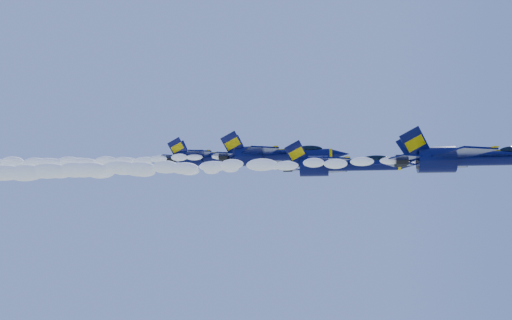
# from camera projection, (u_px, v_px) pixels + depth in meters

# --- Properties ---
(jet_lead) EXTENTS (18.95, 15.54, 7.04)m
(jet_lead) POSITION_uv_depth(u_px,v_px,m) (471.00, 158.00, 62.69)
(jet_lead) COLOR #080B39
(smoke_trail_jet_lead) EXTENTS (63.24, 2.57, 2.31)m
(smoke_trail_jet_lead) POSITION_uv_depth(u_px,v_px,m) (124.00, 169.00, 67.45)
(smoke_trail_jet_lead) COLOR white
(jet_second) EXTENTS (16.95, 13.90, 6.30)m
(jet_second) POSITION_uv_depth(u_px,v_px,m) (341.00, 165.00, 71.95)
(jet_second) COLOR #080B39
(smoke_trail_jet_second) EXTENTS (63.24, 2.30, 2.07)m
(smoke_trail_jet_second) POSITION_uv_depth(u_px,v_px,m) (49.00, 174.00, 76.61)
(smoke_trail_jet_second) COLOR white
(jet_third) EXTENTS (18.98, 15.57, 7.05)m
(jet_third) POSITION_uv_depth(u_px,v_px,m) (275.00, 155.00, 83.28)
(jet_third) COLOR #080B39
(smoke_trail_jet_third) EXTENTS (63.24, 2.57, 2.31)m
(smoke_trail_jet_third) POSITION_uv_depth(u_px,v_px,m) (20.00, 163.00, 88.04)
(smoke_trail_jet_third) COLOR white
(jet_fourth) EXTENTS (16.93, 13.88, 6.29)m
(jet_fourth) POSITION_uv_depth(u_px,v_px,m) (213.00, 157.00, 90.11)
(jet_fourth) COLOR #080B39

